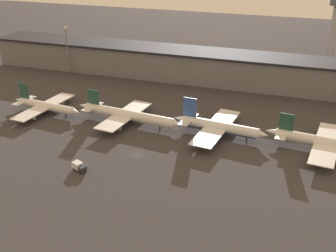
# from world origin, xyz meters

# --- Properties ---
(ground) EXTENTS (600.00, 600.00, 0.00)m
(ground) POSITION_xyz_m (0.00, 0.00, 0.00)
(ground) COLOR #383538
(terminal_building) EXTENTS (246.35, 22.93, 16.32)m
(terminal_building) POSITION_xyz_m (0.00, 89.90, 8.21)
(terminal_building) COLOR slate
(terminal_building) RESTS_ON ground
(airplane_0) EXTENTS (36.30, 35.58, 12.31)m
(airplane_0) POSITION_xyz_m (-53.86, 23.19, 3.19)
(airplane_0) COLOR white
(airplane_0) RESTS_ON ground
(airplane_1) EXTENTS (49.97, 34.38, 12.43)m
(airplane_1) POSITION_xyz_m (-14.50, 24.83, 3.65)
(airplane_1) COLOR white
(airplane_1) RESTS_ON ground
(airplane_2) EXTENTS (39.47, 38.29, 13.89)m
(airplane_2) POSITION_xyz_m (24.50, 26.02, 3.64)
(airplane_2) COLOR white
(airplane_2) RESTS_ON ground
(airplane_3) EXTENTS (48.99, 37.52, 12.31)m
(airplane_3) POSITION_xyz_m (66.58, 25.65, 3.47)
(airplane_3) COLOR white
(airplane_3) RESTS_ON ground
(service_vehicle_2) EXTENTS (5.94, 4.52, 2.92)m
(service_vehicle_2) POSITION_xyz_m (-14.25, -16.53, 1.65)
(service_vehicle_2) COLOR #282D38
(service_vehicle_2) RESTS_ON ground
(lamp_post_0) EXTENTS (1.80, 1.80, 26.80)m
(lamp_post_0) POSITION_xyz_m (-74.61, 77.42, 16.89)
(lamp_post_0) COLOR slate
(lamp_post_0) RESTS_ON ground
(control_tower) EXTENTS (9.00, 9.00, 44.14)m
(control_tower) POSITION_xyz_m (65.71, 131.37, 25.60)
(control_tower) COLOR #99999E
(control_tower) RESTS_ON ground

